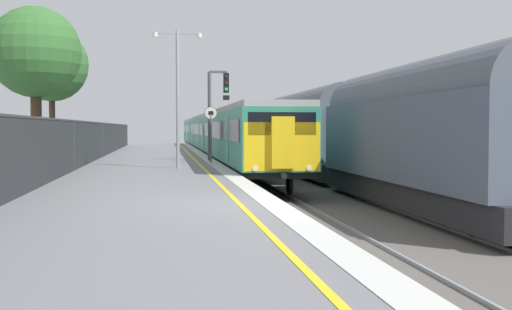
# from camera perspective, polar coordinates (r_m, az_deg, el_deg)

# --- Properties ---
(ground) EXTENTS (17.40, 110.00, 1.21)m
(ground) POSITION_cam_1_polar(r_m,az_deg,el_deg) (14.71, 10.19, -6.51)
(ground) COLOR slate
(commuter_train_at_platform) EXTENTS (2.83, 61.92, 3.81)m
(commuter_train_at_platform) POSITION_cam_1_polar(r_m,az_deg,el_deg) (52.46, -3.89, 2.00)
(commuter_train_at_platform) COLOR #2D846B
(commuter_train_at_platform) RESTS_ON ground
(freight_train_adjacent_track) EXTENTS (2.60, 59.61, 4.69)m
(freight_train_adjacent_track) POSITION_cam_1_polar(r_m,az_deg,el_deg) (42.67, 2.58, 2.31)
(freight_train_adjacent_track) COLOR #232326
(freight_train_adjacent_track) RESTS_ON ground
(signal_gantry) EXTENTS (1.10, 0.24, 4.57)m
(signal_gantry) POSITION_cam_1_polar(r_m,az_deg,el_deg) (32.34, -3.69, 4.57)
(signal_gantry) COLOR #47474C
(signal_gantry) RESTS_ON ground
(speed_limit_sign) EXTENTS (0.59, 0.08, 2.67)m
(speed_limit_sign) POSITION_cam_1_polar(r_m,az_deg,el_deg) (30.07, -4.08, 2.51)
(speed_limit_sign) COLOR #59595B
(speed_limit_sign) RESTS_ON ground
(platform_lamp_mid) EXTENTS (2.00, 0.20, 5.67)m
(platform_lamp_mid) POSITION_cam_1_polar(r_m,az_deg,el_deg) (26.46, -7.06, 6.05)
(platform_lamp_mid) COLOR #93999E
(platform_lamp_mid) RESTS_ON ground
(background_tree_left) EXTENTS (3.75, 3.75, 6.78)m
(background_tree_left) POSITION_cam_1_polar(r_m,az_deg,el_deg) (34.44, -17.93, 7.55)
(background_tree_left) COLOR #473323
(background_tree_left) RESTS_ON ground
(background_tree_centre) EXTENTS (3.53, 3.53, 6.38)m
(background_tree_centre) POSITION_cam_1_polar(r_m,az_deg,el_deg) (26.30, -19.16, 8.46)
(background_tree_centre) COLOR #473323
(background_tree_centre) RESTS_ON ground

